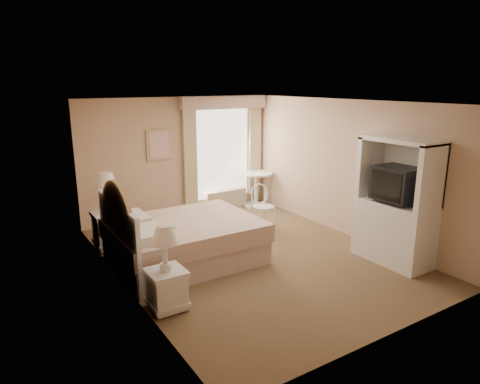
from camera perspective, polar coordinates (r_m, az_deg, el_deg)
room at (r=6.78m, az=1.50°, el=1.29°), size 4.21×5.51×2.51m
window at (r=9.52m, az=-2.13°, el=5.68°), size 2.05×0.22×2.51m
framed_art at (r=8.90m, az=-10.77°, el=6.18°), size 0.52×0.04×0.62m
bed at (r=6.84m, az=-8.17°, el=-6.41°), size 2.24×1.77×1.56m
nightstand_near at (r=5.52m, az=-9.79°, el=-11.31°), size 0.45×0.45×1.10m
nightstand_far at (r=7.71m, az=-17.04°, el=-3.57°), size 0.54×0.54×1.30m
round_table at (r=9.84m, az=2.18°, el=1.12°), size 0.75×0.75×0.79m
cafe_chair at (r=8.33m, az=2.90°, el=-1.46°), size 0.44×0.44×0.88m
armoire at (r=7.13m, az=20.07°, el=-2.48°), size 0.60×1.19×1.99m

